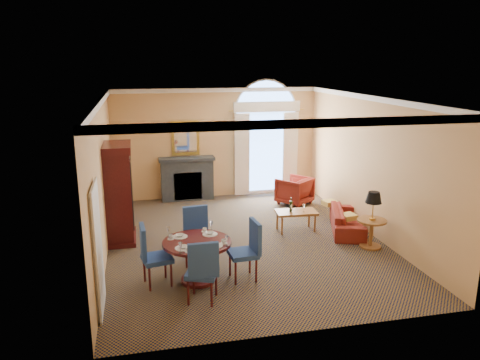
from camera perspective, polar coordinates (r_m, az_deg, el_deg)
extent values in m
plane|color=#101633|center=(10.67, 0.59, -7.43)|extent=(7.50, 7.50, 0.00)
cube|color=tan|center=(13.79, -2.94, 4.49)|extent=(6.00, 0.04, 3.20)
cube|color=tan|center=(9.96, -16.45, 0.04)|extent=(0.04, 7.50, 3.20)
cube|color=tan|center=(11.23, 15.69, 1.69)|extent=(0.04, 7.50, 3.20)
cube|color=white|center=(9.93, 0.63, 9.96)|extent=(6.00, 7.50, 0.04)
cube|color=white|center=(9.94, 0.63, 9.62)|extent=(6.00, 7.50, 0.12)
cube|color=white|center=(7.85, -16.92, -8.24)|extent=(0.08, 0.90, 2.06)
cube|color=#31373A|center=(13.68, -6.46, 0.06)|extent=(1.50, 0.40, 1.20)
cube|color=#31373A|center=(13.51, -6.52, 2.66)|extent=(1.60, 0.46, 0.08)
cube|color=gold|center=(13.61, -6.68, 5.13)|extent=(0.80, 0.04, 1.00)
cube|color=white|center=(13.59, -6.67, 5.12)|extent=(0.64, 0.02, 0.84)
cube|color=white|center=(14.15, 3.10, 3.31)|extent=(1.90, 0.04, 2.50)
cube|color=#89B0E5|center=(14.15, 3.11, 3.30)|extent=(1.70, 0.02, 2.30)
cylinder|color=white|center=(13.97, 3.17, 8.34)|extent=(1.90, 0.04, 1.90)
cube|color=beige|center=(13.86, 0.24, 3.09)|extent=(0.45, 0.06, 2.45)
cube|color=beige|center=(14.26, 6.14, 3.33)|extent=(0.45, 0.06, 2.45)
cube|color=beige|center=(13.84, 3.31, 8.91)|extent=(2.00, 0.08, 0.30)
cube|color=#360C0C|center=(10.76, -14.53, -1.96)|extent=(0.56, 1.02, 2.05)
cube|color=#360C0C|center=(10.51, -14.90, 3.83)|extent=(0.63, 1.13, 0.16)
cube|color=#360C0C|center=(11.06, -14.21, -6.80)|extent=(0.63, 1.13, 0.10)
cylinder|color=#360C0C|center=(8.57, -5.26, -7.60)|extent=(1.26, 1.26, 0.05)
cylinder|color=#360C0C|center=(8.73, -5.20, -10.02)|extent=(0.17, 0.17, 0.74)
cylinder|color=#360C0C|center=(8.87, -5.15, -12.01)|extent=(0.63, 0.63, 0.06)
cylinder|color=white|center=(8.85, -3.68, -6.61)|extent=(0.28, 0.28, 0.01)
imported|color=white|center=(8.84, -3.69, -6.46)|extent=(0.15, 0.15, 0.04)
imported|color=white|center=(8.99, -4.34, -6.04)|extent=(0.09, 0.09, 0.07)
cylinder|color=white|center=(8.79, -7.34, -6.85)|extent=(0.28, 0.28, 0.01)
imported|color=white|center=(8.78, -7.35, -6.71)|extent=(0.15, 0.15, 0.04)
imported|color=white|center=(8.70, -8.44, -6.88)|extent=(0.09, 0.09, 0.07)
cylinder|color=white|center=(8.27, -6.97, -8.25)|extent=(0.28, 0.28, 0.01)
imported|color=white|center=(8.26, -6.98, -8.09)|extent=(0.15, 0.15, 0.04)
imported|color=white|center=(8.10, -6.31, -8.44)|extent=(0.09, 0.09, 0.07)
cylinder|color=white|center=(8.33, -3.07, -7.97)|extent=(0.28, 0.28, 0.01)
imported|color=white|center=(8.33, -3.08, -7.82)|extent=(0.15, 0.15, 0.04)
imported|color=white|center=(8.42, -1.99, -7.46)|extent=(0.09, 0.09, 0.07)
cube|color=navy|center=(9.42, -5.37, -7.24)|extent=(0.56, 0.56, 0.09)
cube|color=navy|center=(9.52, -5.46, -4.90)|extent=(0.51, 0.13, 0.60)
cylinder|color=#360C0C|center=(9.71, -4.17, -8.29)|extent=(0.04, 0.04, 0.46)
cylinder|color=#360C0C|center=(9.71, -6.52, -8.34)|extent=(0.04, 0.04, 0.46)
cylinder|color=#360C0C|center=(9.35, -4.10, -9.21)|extent=(0.04, 0.04, 0.46)
cylinder|color=#360C0C|center=(9.35, -6.55, -9.27)|extent=(0.04, 0.04, 0.46)
cube|color=navy|center=(8.02, -4.64, -11.23)|extent=(0.65, 0.65, 0.09)
cube|color=navy|center=(7.68, -4.48, -9.76)|extent=(0.50, 0.09, 0.60)
cylinder|color=#360C0C|center=(8.02, -6.33, -13.48)|extent=(0.04, 0.04, 0.46)
cylinder|color=#360C0C|center=(7.94, -3.49, -13.73)|extent=(0.04, 0.04, 0.46)
cylinder|color=#360C0C|center=(8.36, -5.64, -12.24)|extent=(0.04, 0.04, 0.46)
cylinder|color=#360C0C|center=(8.28, -2.93, -12.46)|extent=(0.04, 0.04, 0.46)
cube|color=navy|center=(8.73, 0.36, -8.97)|extent=(0.53, 0.53, 0.09)
cube|color=navy|center=(8.64, 1.88, -6.89)|extent=(0.12, 0.51, 0.60)
cylinder|color=#360C0C|center=(8.73, 1.99, -10.96)|extent=(0.04, 0.04, 0.46)
cylinder|color=#360C0C|center=(9.07, 1.21, -9.94)|extent=(0.04, 0.04, 0.46)
cylinder|color=#360C0C|center=(8.63, -0.54, -11.28)|extent=(0.04, 0.04, 0.46)
cylinder|color=#360C0C|center=(8.97, -1.23, -10.23)|extent=(0.04, 0.04, 0.46)
cube|color=navy|center=(8.67, -10.08, -9.40)|extent=(0.60, 0.60, 0.09)
cube|color=navy|center=(8.55, -11.72, -7.43)|extent=(0.11, 0.51, 0.60)
cylinder|color=#360C0C|center=(8.91, -11.57, -10.71)|extent=(0.04, 0.04, 0.46)
cylinder|color=#360C0C|center=(8.57, -10.95, -11.76)|extent=(0.04, 0.04, 0.46)
cylinder|color=#360C0C|center=(9.00, -9.09, -10.35)|extent=(0.04, 0.04, 0.46)
cylinder|color=#360C0C|center=(8.65, -8.37, -11.36)|extent=(0.04, 0.04, 0.46)
imported|color=maroon|center=(11.51, 12.95, -4.76)|extent=(1.28, 1.95, 0.53)
imported|color=maroon|center=(13.32, 6.64, -1.29)|extent=(1.18, 1.18, 0.78)
cube|color=brown|center=(11.22, 6.87, -3.92)|extent=(1.00, 0.60, 0.05)
cylinder|color=brown|center=(11.01, 5.15, -5.60)|extent=(0.05, 0.05, 0.43)
cylinder|color=brown|center=(11.27, 9.12, -5.25)|extent=(0.05, 0.05, 0.43)
cylinder|color=brown|center=(11.35, 4.57, -4.96)|extent=(0.05, 0.05, 0.43)
cylinder|color=brown|center=(11.61, 8.42, -4.63)|extent=(0.05, 0.05, 0.43)
cylinder|color=brown|center=(10.51, 15.79, -4.79)|extent=(0.63, 0.63, 0.04)
cylinder|color=brown|center=(10.62, 15.68, -6.40)|extent=(0.08, 0.08, 0.59)
cylinder|color=brown|center=(10.72, 15.58, -7.77)|extent=(0.46, 0.46, 0.04)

